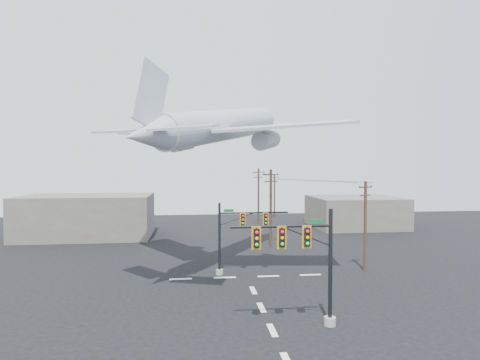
{
  "coord_description": "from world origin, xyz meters",
  "views": [
    {
      "loc": [
        -4.79,
        -24.05,
        10.17
      ],
      "look_at": [
        -1.43,
        5.0,
        9.14
      ],
      "focal_mm": 30.0,
      "sensor_mm": 36.0,
      "label": 1
    }
  ],
  "objects": [
    {
      "name": "signal_mast_far",
      "position": [
        -1.0,
        13.05,
        3.63
      ],
      "size": [
        6.85,
        0.74,
        6.73
      ],
      "color": "gray",
      "rests_on": "ground"
    },
    {
      "name": "lane_markings",
      "position": [
        0.0,
        5.33,
        0.01
      ],
      "size": [
        14.0,
        21.2,
        0.01
      ],
      "color": "silver",
      "rests_on": "ground"
    },
    {
      "name": "building_right",
      "position": [
        22.0,
        40.0,
        2.5
      ],
      "size": [
        14.0,
        12.0,
        5.0
      ],
      "primitive_type": "cube",
      "color": "#6A645D",
      "rests_on": "ground"
    },
    {
      "name": "signal_mast_near",
      "position": [
        2.21,
        0.27,
        4.21
      ],
      "size": [
        6.75,
        0.82,
        7.47
      ],
      "color": "gray",
      "rests_on": "ground"
    },
    {
      "name": "utility_pole_d",
      "position": [
        11.06,
        53.67,
        4.44
      ],
      "size": [
        1.71,
        0.62,
        8.48
      ],
      "rotation": [
        0.0,
        0.0,
        -0.29
      ],
      "color": "#482E1E",
      "rests_on": "ground"
    },
    {
      "name": "ground",
      "position": [
        0.0,
        0.0,
        0.0
      ],
      "size": [
        120.0,
        120.0,
        0.0
      ],
      "primitive_type": "plane",
      "color": "black",
      "rests_on": "ground"
    },
    {
      "name": "power_lines",
      "position": [
        7.19,
        33.15,
        8.75
      ],
      "size": [
        8.55,
        40.75,
        0.63
      ],
      "color": "black"
    },
    {
      "name": "utility_pole_b",
      "position": [
        4.83,
        25.43,
        5.1
      ],
      "size": [
        1.92,
        0.73,
        9.76
      ],
      "rotation": [
        0.0,
        0.0,
        -0.31
      ],
      "color": "#482E1E",
      "rests_on": "ground"
    },
    {
      "name": "utility_pole_a",
      "position": [
        11.7,
        12.93,
        4.55
      ],
      "size": [
        1.63,
        0.84,
        8.7
      ],
      "rotation": [
        0.0,
        0.0,
        0.43
      ],
      "color": "#482E1E",
      "rests_on": "ground"
    },
    {
      "name": "airliner",
      "position": [
        -1.93,
        15.74,
        14.11
      ],
      "size": [
        22.96,
        25.3,
        7.41
      ],
      "rotation": [
        0.0,
        -0.15,
        0.99
      ],
      "color": "#B2B8BF"
    },
    {
      "name": "building_left",
      "position": [
        -20.0,
        35.0,
        3.0
      ],
      "size": [
        18.0,
        10.0,
        6.0
      ],
      "primitive_type": "cube",
      "color": "#6A645D",
      "rests_on": "ground"
    },
    {
      "name": "utility_pole_c",
      "position": [
        6.41,
        44.84,
        5.1
      ],
      "size": [
        2.0,
        0.39,
        9.75
      ],
      "rotation": [
        0.0,
        0.0,
        0.13
      ],
      "color": "#482E1E",
      "rests_on": "ground"
    }
  ]
}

